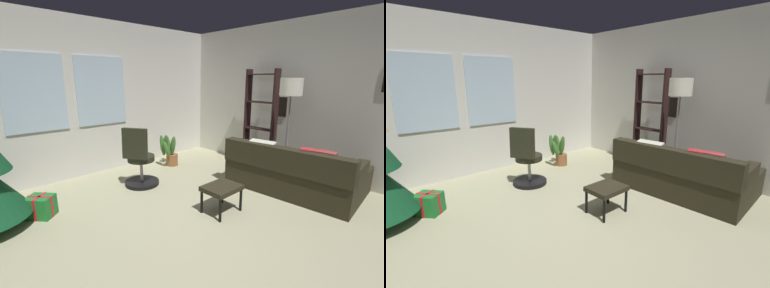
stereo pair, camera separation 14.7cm
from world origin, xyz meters
TOP-DOWN VIEW (x-y plane):
  - ground_plane at (0.00, 0.00)m, footprint 5.36×5.39m
  - wall_back_with_windows at (-0.02, 2.74)m, footprint 5.36×0.12m
  - wall_right_with_frames at (2.73, -0.00)m, footprint 0.12×5.39m
  - couch at (1.89, -0.31)m, footprint 1.65×1.93m
  - footstool at (0.48, 0.10)m, footprint 0.48×0.38m
  - gift_box_green at (-1.29, 1.60)m, footprint 0.39×0.39m
  - office_chair at (0.18, 1.59)m, footprint 0.59×0.58m
  - bookshelf at (2.46, 0.82)m, footprint 0.18×0.64m
  - floor_lamp at (2.16, 0.10)m, footprint 0.36×0.36m
  - potted_plant at (1.18, 2.08)m, footprint 0.40×0.48m

SIDE VIEW (x-z plane):
  - ground_plane at x=0.00m, z-range -0.10..0.00m
  - gift_box_green at x=-1.29m, z-range 0.00..0.28m
  - couch at x=1.89m, z-range -0.11..0.68m
  - potted_plant at x=1.18m, z-range -0.03..0.62m
  - footstool at x=0.48m, z-range 0.13..0.50m
  - office_chair at x=0.18m, z-range -0.11..0.88m
  - bookshelf at x=2.46m, z-range -0.09..1.81m
  - wall_right_with_frames at x=2.73m, z-range 0.00..2.73m
  - wall_back_with_windows at x=-0.02m, z-range 0.01..2.74m
  - floor_lamp at x=2.16m, z-range 0.61..2.34m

